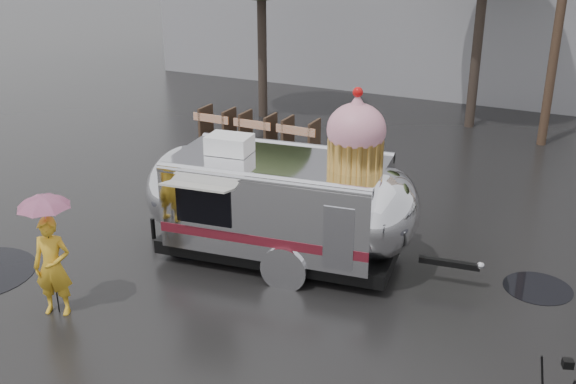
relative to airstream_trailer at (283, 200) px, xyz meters
The scene contains 6 objects.
ground 3.85m from the airstream_trailer, 69.12° to the right, with size 120.00×120.00×0.00m, color black.
puddles 3.12m from the airstream_trailer, behind, with size 12.01×7.96×0.01m.
barricade_row 7.90m from the airstream_trailer, 122.88° to the left, with size 4.30×0.80×1.00m.
airstream_trailer is the anchor object (origin of this frame).
person_left 4.57m from the airstream_trailer, 126.60° to the right, with size 0.67×0.45×1.86m, color gold.
umbrella_pink 4.58m from the airstream_trailer, 126.60° to the right, with size 1.12×1.12×2.32m.
Camera 1 is at (4.42, -7.83, 6.59)m, focal length 42.00 mm.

